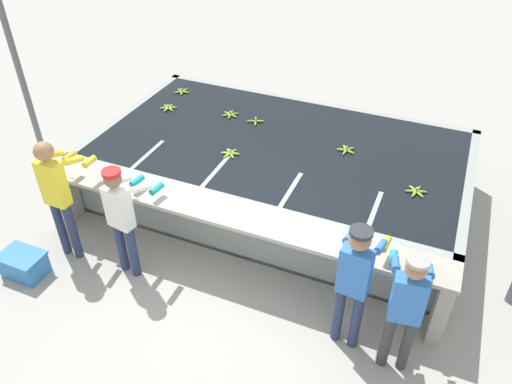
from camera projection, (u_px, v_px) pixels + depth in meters
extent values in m
plane|color=#A3A099|center=(222.00, 280.00, 6.35)|extent=(80.00, 80.00, 0.00)
cube|color=gray|center=(278.00, 193.00, 7.80)|extent=(5.36, 3.06, 0.06)
cube|color=gray|center=(238.00, 228.00, 6.45)|extent=(5.36, 0.12, 0.93)
cube|color=gray|center=(310.00, 126.00, 8.62)|extent=(5.36, 0.12, 0.93)
cube|color=gray|center=(133.00, 135.00, 8.36)|extent=(0.12, 3.06, 0.93)
cube|color=gray|center=(461.00, 212.00, 6.71)|extent=(0.12, 3.06, 0.93)
cube|color=black|center=(279.00, 168.00, 7.52)|extent=(5.12, 2.82, 0.87)
cube|color=gray|center=(152.00, 181.00, 7.30)|extent=(0.06, 0.80, 0.93)
cube|color=gray|center=(217.00, 198.00, 6.96)|extent=(0.06, 0.80, 0.93)
cube|color=gray|center=(290.00, 218.00, 6.62)|extent=(0.06, 0.80, 0.93)
cube|color=gray|center=(369.00, 239.00, 6.28)|extent=(0.06, 0.80, 0.93)
cube|color=#A8A393|center=(228.00, 214.00, 5.98)|extent=(5.36, 0.45, 0.05)
cube|color=#A8A393|center=(65.00, 195.00, 7.07)|extent=(0.16, 0.41, 0.88)
cube|color=#A8A393|center=(442.00, 306.00, 5.44)|extent=(0.16, 0.41, 0.88)
cylinder|color=navy|center=(61.00, 227.00, 6.52)|extent=(0.11, 0.11, 0.87)
cylinder|color=navy|center=(73.00, 231.00, 6.45)|extent=(0.11, 0.11, 0.87)
cube|color=yellow|center=(53.00, 183.00, 6.04)|extent=(0.32, 0.17, 0.61)
sphere|color=#9E704C|center=(43.00, 151.00, 5.77)|extent=(0.23, 0.23, 0.23)
cylinder|color=yellow|center=(53.00, 155.00, 6.15)|extent=(0.08, 0.31, 0.18)
cylinder|color=gold|center=(70.00, 156.00, 6.43)|extent=(0.09, 0.20, 0.08)
cylinder|color=yellow|center=(73.00, 160.00, 6.04)|extent=(0.08, 0.31, 0.18)
cylinder|color=gold|center=(89.00, 162.00, 6.32)|extent=(0.09, 0.20, 0.08)
cylinder|color=navy|center=(121.00, 246.00, 6.30)|extent=(0.11, 0.11, 0.77)
cylinder|color=navy|center=(133.00, 252.00, 6.21)|extent=(0.11, 0.11, 0.77)
cube|color=white|center=(118.00, 208.00, 5.86)|extent=(0.34, 0.21, 0.55)
sphere|color=#896042|center=(113.00, 179.00, 5.62)|extent=(0.21, 0.21, 0.21)
cylinder|color=red|center=(111.00, 172.00, 5.56)|extent=(0.22, 0.22, 0.04)
cylinder|color=white|center=(121.00, 180.00, 5.99)|extent=(0.12, 0.32, 0.18)
cylinder|color=teal|center=(137.00, 181.00, 6.26)|extent=(0.11, 0.21, 0.08)
cylinder|color=white|center=(141.00, 188.00, 5.85)|extent=(0.12, 0.32, 0.18)
cylinder|color=teal|center=(157.00, 189.00, 6.12)|extent=(0.11, 0.21, 0.08)
cylinder|color=navy|center=(338.00, 313.00, 5.41)|extent=(0.11, 0.11, 0.81)
cylinder|color=navy|center=(356.00, 320.00, 5.33)|extent=(0.11, 0.11, 0.81)
cube|color=blue|center=(355.00, 272.00, 4.96)|extent=(0.33, 0.20, 0.57)
sphere|color=#9E704C|center=(360.00, 240.00, 4.71)|extent=(0.22, 0.22, 0.22)
cylinder|color=#282D33|center=(361.00, 232.00, 4.65)|extent=(0.23, 0.23, 0.04)
cylinder|color=blue|center=(350.00, 237.00, 5.08)|extent=(0.11, 0.31, 0.18)
cylinder|color=gold|center=(356.00, 235.00, 5.36)|extent=(0.10, 0.21, 0.08)
cylinder|color=blue|center=(381.00, 247.00, 4.96)|extent=(0.11, 0.31, 0.18)
cylinder|color=gold|center=(385.00, 244.00, 5.24)|extent=(0.10, 0.21, 0.08)
cylinder|color=#38383D|center=(387.00, 340.00, 5.15)|extent=(0.11, 0.11, 0.77)
cylinder|color=#38383D|center=(407.00, 344.00, 5.11)|extent=(0.11, 0.11, 0.77)
cube|color=blue|center=(408.00, 299.00, 4.74)|extent=(0.34, 0.21, 0.55)
sphere|color=#9E704C|center=(416.00, 269.00, 4.50)|extent=(0.21, 0.21, 0.21)
cylinder|color=#9E9E99|center=(418.00, 261.00, 4.44)|extent=(0.22, 0.22, 0.04)
cylinder|color=blue|center=(395.00, 264.00, 4.86)|extent=(0.12, 0.32, 0.18)
cylinder|color=#1EA3AD|center=(394.00, 259.00, 5.15)|extent=(0.11, 0.21, 0.08)
cylinder|color=blue|center=(429.00, 270.00, 4.79)|extent=(0.12, 0.32, 0.18)
cylinder|color=#1EA3AD|center=(426.00, 264.00, 5.08)|extent=(0.11, 0.21, 0.08)
ellipsoid|color=#8CB738|center=(179.00, 92.00, 8.60)|extent=(0.15, 0.14, 0.04)
ellipsoid|color=#8CB738|center=(182.00, 93.00, 8.57)|extent=(0.10, 0.17, 0.04)
ellipsoid|color=#8CB738|center=(185.00, 92.00, 8.60)|extent=(0.17, 0.05, 0.04)
ellipsoid|color=#8CB738|center=(184.00, 90.00, 8.65)|extent=(0.07, 0.17, 0.04)
ellipsoid|color=#8CB738|center=(180.00, 91.00, 8.65)|extent=(0.16, 0.12, 0.04)
cylinder|color=tan|center=(182.00, 90.00, 8.59)|extent=(0.03, 0.03, 0.04)
ellipsoid|color=#7FAD33|center=(227.00, 115.00, 7.92)|extent=(0.15, 0.14, 0.04)
ellipsoid|color=#7FAD33|center=(230.00, 116.00, 7.90)|extent=(0.07, 0.17, 0.04)
ellipsoid|color=#7FAD33|center=(233.00, 116.00, 7.91)|extent=(0.17, 0.09, 0.04)
ellipsoid|color=#7FAD33|center=(234.00, 114.00, 7.95)|extent=(0.15, 0.14, 0.04)
ellipsoid|color=#7FAD33|center=(231.00, 113.00, 7.98)|extent=(0.07, 0.17, 0.04)
ellipsoid|color=#7FAD33|center=(228.00, 113.00, 7.97)|extent=(0.17, 0.09, 0.04)
cylinder|color=tan|center=(230.00, 112.00, 7.92)|extent=(0.03, 0.03, 0.04)
ellipsoid|color=#93BC3D|center=(170.00, 106.00, 8.17)|extent=(0.04, 0.17, 0.04)
ellipsoid|color=#93BC3D|center=(167.00, 107.00, 8.16)|extent=(0.17, 0.11, 0.04)
ellipsoid|color=#93BC3D|center=(165.00, 108.00, 8.12)|extent=(0.16, 0.12, 0.04)
ellipsoid|color=#93BC3D|center=(167.00, 109.00, 8.08)|extent=(0.04, 0.17, 0.04)
ellipsoid|color=#93BC3D|center=(170.00, 109.00, 8.09)|extent=(0.17, 0.11, 0.04)
ellipsoid|color=#93BC3D|center=(172.00, 108.00, 8.13)|extent=(0.16, 0.12, 0.04)
cylinder|color=tan|center=(168.00, 106.00, 8.10)|extent=(0.03, 0.03, 0.04)
ellipsoid|color=#7FAD33|center=(349.00, 151.00, 7.05)|extent=(0.17, 0.10, 0.04)
ellipsoid|color=#7FAD33|center=(349.00, 149.00, 7.10)|extent=(0.14, 0.15, 0.04)
ellipsoid|color=#7FAD33|center=(345.00, 148.00, 7.12)|extent=(0.12, 0.16, 0.04)
ellipsoid|color=#7FAD33|center=(342.00, 150.00, 7.08)|extent=(0.17, 0.08, 0.04)
ellipsoid|color=#7FAD33|center=(345.00, 152.00, 7.04)|extent=(0.05, 0.17, 0.04)
cylinder|color=tan|center=(346.00, 148.00, 7.06)|extent=(0.03, 0.03, 0.04)
ellipsoid|color=#75A333|center=(252.00, 121.00, 7.76)|extent=(0.17, 0.10, 0.04)
ellipsoid|color=#75A333|center=(256.00, 123.00, 7.72)|extent=(0.10, 0.17, 0.04)
ellipsoid|color=#75A333|center=(259.00, 121.00, 7.76)|extent=(0.17, 0.10, 0.04)
ellipsoid|color=#75A333|center=(256.00, 119.00, 7.81)|extent=(0.10, 0.17, 0.04)
cylinder|color=tan|center=(256.00, 119.00, 7.74)|extent=(0.03, 0.03, 0.04)
ellipsoid|color=#8CB738|center=(233.00, 152.00, 7.04)|extent=(0.08, 0.17, 0.04)
ellipsoid|color=#8CB738|center=(229.00, 151.00, 7.05)|extent=(0.15, 0.15, 0.04)
ellipsoid|color=#8CB738|center=(226.00, 153.00, 7.01)|extent=(0.17, 0.08, 0.04)
ellipsoid|color=#8CB738|center=(228.00, 155.00, 6.97)|extent=(0.08, 0.17, 0.04)
ellipsoid|color=#8CB738|center=(232.00, 155.00, 6.97)|extent=(0.15, 0.15, 0.04)
ellipsoid|color=#8CB738|center=(234.00, 154.00, 7.00)|extent=(0.17, 0.08, 0.04)
cylinder|color=tan|center=(230.00, 151.00, 6.99)|extent=(0.03, 0.03, 0.04)
ellipsoid|color=#7FAD33|center=(413.00, 189.00, 6.32)|extent=(0.15, 0.14, 0.04)
ellipsoid|color=#7FAD33|center=(412.00, 191.00, 6.29)|extent=(0.17, 0.08, 0.04)
ellipsoid|color=#7FAD33|center=(415.00, 194.00, 6.25)|extent=(0.07, 0.17, 0.04)
ellipsoid|color=#7FAD33|center=(419.00, 194.00, 6.24)|extent=(0.15, 0.14, 0.04)
ellipsoid|color=#7FAD33|center=(421.00, 192.00, 6.28)|extent=(0.17, 0.08, 0.04)
ellipsoid|color=#7FAD33|center=(418.00, 189.00, 6.32)|extent=(0.07, 0.17, 0.04)
cylinder|color=tan|center=(417.00, 189.00, 6.26)|extent=(0.03, 0.03, 0.04)
cube|color=silver|center=(68.00, 175.00, 6.58)|extent=(0.20, 0.08, 0.00)
cube|color=black|center=(59.00, 170.00, 6.68)|extent=(0.10, 0.05, 0.02)
cube|color=#3375B7|center=(24.00, 265.00, 6.36)|extent=(0.52, 0.36, 0.30)
cube|color=#3375B7|center=(21.00, 256.00, 6.26)|extent=(0.55, 0.39, 0.02)
cylinder|color=slate|center=(25.00, 89.00, 7.18)|extent=(0.09, 0.09, 3.20)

